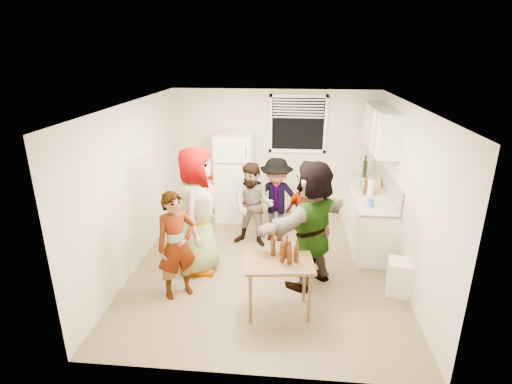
# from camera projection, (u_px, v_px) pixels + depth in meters

# --- Properties ---
(room) EXTENTS (4.00, 4.50, 2.50)m
(room) POSITION_uv_depth(u_px,v_px,m) (266.00, 265.00, 6.28)
(room) COLOR beige
(room) RESTS_ON ground
(window) EXTENTS (1.12, 0.10, 1.06)m
(window) POSITION_uv_depth(u_px,v_px,m) (298.00, 124.00, 7.69)
(window) COLOR white
(window) RESTS_ON room
(refrigerator) EXTENTS (0.70, 0.70, 1.70)m
(refrigerator) POSITION_uv_depth(u_px,v_px,m) (235.00, 177.00, 7.82)
(refrigerator) COLOR white
(refrigerator) RESTS_ON ground
(counter_lower) EXTENTS (0.60, 2.20, 0.86)m
(counter_lower) POSITION_uv_depth(u_px,v_px,m) (366.00, 216.00, 7.06)
(counter_lower) COLOR white
(counter_lower) RESTS_ON ground
(countertop) EXTENTS (0.64, 2.22, 0.04)m
(countertop) POSITION_uv_depth(u_px,v_px,m) (369.00, 192.00, 6.91)
(countertop) COLOR beige
(countertop) RESTS_ON counter_lower
(backsplash) EXTENTS (0.03, 2.20, 0.36)m
(backsplash) POSITION_uv_depth(u_px,v_px,m) (387.00, 181.00, 6.82)
(backsplash) COLOR beige
(backsplash) RESTS_ON countertop
(upper_cabinets) EXTENTS (0.34, 1.60, 0.70)m
(upper_cabinets) POSITION_uv_depth(u_px,v_px,m) (380.00, 128.00, 6.73)
(upper_cabinets) COLOR white
(upper_cabinets) RESTS_ON room
(kettle) EXTENTS (0.29, 0.26, 0.22)m
(kettle) POSITION_uv_depth(u_px,v_px,m) (366.00, 191.00, 6.88)
(kettle) COLOR silver
(kettle) RESTS_ON countertop
(paper_towel) EXTENTS (0.12, 0.12, 0.25)m
(paper_towel) POSITION_uv_depth(u_px,v_px,m) (369.00, 195.00, 6.72)
(paper_towel) COLOR white
(paper_towel) RESTS_ON countertop
(wine_bottle) EXTENTS (0.08, 0.08, 0.31)m
(wine_bottle) POSITION_uv_depth(u_px,v_px,m) (364.00, 177.00, 7.67)
(wine_bottle) COLOR black
(wine_bottle) RESTS_ON countertop
(beer_bottle_counter) EXTENTS (0.06, 0.06, 0.25)m
(beer_bottle_counter) POSITION_uv_depth(u_px,v_px,m) (365.00, 195.00, 6.72)
(beer_bottle_counter) COLOR #47230C
(beer_bottle_counter) RESTS_ON countertop
(blue_cup) EXTENTS (0.10, 0.10, 0.13)m
(blue_cup) POSITION_uv_depth(u_px,v_px,m) (370.00, 207.00, 6.21)
(blue_cup) COLOR blue
(blue_cup) RESTS_ON countertop
(picture_frame) EXTENTS (0.02, 0.18, 0.15)m
(picture_frame) POSITION_uv_depth(u_px,v_px,m) (379.00, 182.00, 7.10)
(picture_frame) COLOR gold
(picture_frame) RESTS_ON countertop
(trash_bin) EXTENTS (0.40, 0.40, 0.49)m
(trash_bin) POSITION_uv_depth(u_px,v_px,m) (399.00, 277.00, 5.51)
(trash_bin) COLOR white
(trash_bin) RESTS_ON ground
(serving_table) EXTENTS (0.91, 0.66, 0.72)m
(serving_table) POSITION_uv_depth(u_px,v_px,m) (278.00, 311.00, 5.20)
(serving_table) COLOR brown
(serving_table) RESTS_ON ground
(beer_bottle_table) EXTENTS (0.06, 0.06, 0.24)m
(beer_bottle_table) POSITION_uv_depth(u_px,v_px,m) (282.00, 261.00, 4.96)
(beer_bottle_table) COLOR #47230C
(beer_bottle_table) RESTS_ON serving_table
(red_cup) EXTENTS (0.09, 0.09, 0.12)m
(red_cup) POSITION_uv_depth(u_px,v_px,m) (287.00, 256.00, 5.08)
(red_cup) COLOR #B92135
(red_cup) RESTS_ON serving_table
(guest_grey) EXTENTS (1.97, 1.02, 0.62)m
(guest_grey) POSITION_uv_depth(u_px,v_px,m) (201.00, 268.00, 6.20)
(guest_grey) COLOR gray
(guest_grey) RESTS_ON ground
(guest_stripe) EXTENTS (1.35, 1.53, 0.36)m
(guest_stripe) POSITION_uv_depth(u_px,v_px,m) (180.00, 294.00, 5.56)
(guest_stripe) COLOR #141933
(guest_stripe) RESTS_ON ground
(guest_back_left) EXTENTS (0.98, 1.57, 0.55)m
(guest_back_left) POSITION_uv_depth(u_px,v_px,m) (253.00, 244.00, 6.97)
(guest_back_left) COLOR brown
(guest_back_left) RESTS_ON ground
(guest_back_right) EXTENTS (1.08, 1.57, 0.56)m
(guest_back_right) POSITION_uv_depth(u_px,v_px,m) (275.00, 239.00, 7.15)
(guest_back_right) COLOR #39393D
(guest_back_right) RESTS_ON ground
(guest_black) EXTENTS (1.90, 1.76, 0.40)m
(guest_black) POSITION_uv_depth(u_px,v_px,m) (304.00, 271.00, 6.13)
(guest_black) COLOR black
(guest_black) RESTS_ON ground
(guest_orange) EXTENTS (2.53, 2.52, 0.55)m
(guest_orange) POSITION_uv_depth(u_px,v_px,m) (309.00, 282.00, 5.83)
(guest_orange) COLOR #DB7041
(guest_orange) RESTS_ON ground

